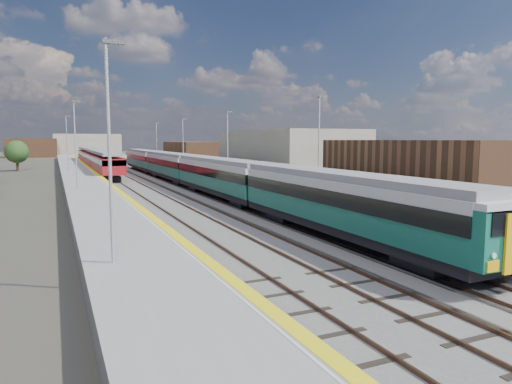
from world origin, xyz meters
TOP-DOWN VIEW (x-y plane):
  - ground at (0.00, 50.00)m, footprint 320.00×320.00m
  - ballast_bed at (-2.25, 52.50)m, footprint 10.50×155.00m
  - tracks at (-1.65, 54.18)m, footprint 8.96×160.00m
  - platform_right at (5.28, 52.49)m, footprint 4.70×155.00m
  - platform_left at (-9.05, 52.49)m, footprint 4.30×155.00m
  - buildings at (-18.12, 138.60)m, footprint 72.00×185.50m
  - green_train at (1.50, 39.50)m, footprint 2.70×75.39m
  - red_train at (-5.50, 75.73)m, footprint 2.79×56.52m
  - tree_c at (-17.57, 77.49)m, footprint 3.76×3.76m
  - tree_d at (23.35, 63.63)m, footprint 4.43×4.43m

SIDE VIEW (x-z plane):
  - ground at x=0.00m, z-range 0.00..0.00m
  - ballast_bed at x=-2.25m, z-range 0.00..0.06m
  - tracks at x=-1.65m, z-range 0.02..0.19m
  - platform_left at x=-9.05m, z-range -3.74..4.78m
  - platform_right at x=5.28m, z-range -3.72..4.80m
  - red_train at x=-5.50m, z-range 0.32..3.84m
  - green_train at x=1.50m, z-range 0.61..3.59m
  - tree_c at x=-17.57m, z-range 0.65..5.74m
  - tree_d at x=23.35m, z-range 0.77..6.78m
  - buildings at x=-18.12m, z-range -9.30..30.70m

